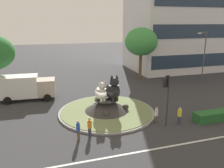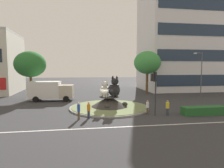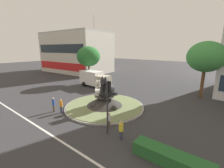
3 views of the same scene
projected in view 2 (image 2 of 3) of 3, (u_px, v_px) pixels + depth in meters
name	position (u px, v px, depth m)	size (l,w,h in m)	color
ground_plane	(109.00, 108.00, 24.47)	(160.00, 160.00, 0.00)	#333335
lane_centreline	(121.00, 127.00, 16.65)	(112.00, 0.20, 0.01)	silver
roundabout_island	(109.00, 104.00, 24.42)	(10.13, 10.13, 1.56)	gray
cat_statue_white	(105.00, 90.00, 24.07)	(1.32, 2.15, 2.15)	silver
cat_statue_black	(114.00, 89.00, 24.09)	(1.66, 2.64, 2.69)	black
traffic_light_mast	(155.00, 84.00, 20.28)	(0.71, 0.56, 4.77)	#2D2D33
office_tower	(183.00, 35.00, 44.81)	(19.16, 12.97, 25.83)	silver
clipped_hedge_strip	(204.00, 111.00, 21.03)	(5.07, 1.20, 0.90)	#235B28
broadleaf_tree_behind_island	(147.00, 63.00, 37.25)	(5.27, 5.27, 8.49)	brown
second_tree_near_tower	(30.00, 64.00, 30.61)	(4.95, 4.95, 7.89)	brown
streetlight_arm	(201.00, 72.00, 33.76)	(1.96, 0.69, 7.93)	#4C4C51
pedestrian_orange_shirt	(89.00, 110.00, 19.46)	(0.35, 0.35, 1.72)	#33384C
pedestrian_white_shirt	(148.00, 107.00, 21.22)	(0.31, 0.31, 1.58)	brown
pedestrian_yellow_shirt	(167.00, 107.00, 20.69)	(0.38, 0.38, 1.67)	#33384C
pedestrian_blue_shirt	(79.00, 110.00, 18.95)	(0.30, 0.30, 1.79)	brown
delivery_box_truck	(50.00, 90.00, 29.74)	(6.99, 2.99, 3.07)	#B7AD99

